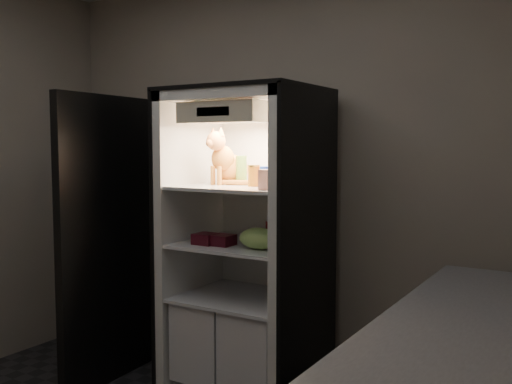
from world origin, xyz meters
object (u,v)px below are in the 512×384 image
cream_carton (266,180)px  berry_box_right (223,240)px  soda_can_b (285,236)px  mayo_tub (262,176)px  grape_bag (259,238)px  pepper_jar (284,169)px  parmesan_shaker (241,170)px  soda_can_c (274,238)px  condiment_jar (255,235)px  soda_can_a (272,231)px  tabby_cat (228,163)px  refrigerator (248,265)px  berry_box_left (206,239)px  salsa_jar (254,176)px

cream_carton → berry_box_right: size_ratio=0.88×
soda_can_b → berry_box_right: (-0.32, -0.20, -0.02)m
mayo_tub → grape_bag: mayo_tub is taller
mayo_tub → pepper_jar: (0.17, -0.04, 0.05)m
berry_box_right → parmesan_shaker: bearing=89.3°
soda_can_b → soda_can_c: soda_can_c is taller
grape_bag → mayo_tub: bearing=116.8°
condiment_jar → grape_bag: bearing=-52.9°
pepper_jar → grape_bag: (-0.06, -0.18, -0.40)m
soda_can_a → pepper_jar: bearing=-22.1°
tabby_cat → berry_box_right: tabby_cat is taller
parmesan_shaker → grape_bag: (0.24, -0.19, -0.38)m
refrigerator → soda_can_b: bearing=1.0°
refrigerator → condiment_jar: refrigerator is taller
refrigerator → berry_box_right: refrigerator is taller
pepper_jar → berry_box_left: 0.63m
soda_can_b → tabby_cat: bearing=179.7°
soda_can_c → berry_box_left: bearing=-166.8°
parmesan_shaker → cream_carton: parmesan_shaker is taller
parmesan_shaker → soda_can_b: 0.50m
tabby_cat → soda_can_a: 0.51m
soda_can_c → parmesan_shaker: bearing=158.0°
parmesan_shaker → pepper_jar: size_ratio=0.84×
parmesan_shaker → grape_bag: 0.49m
refrigerator → grape_bag: size_ratio=7.71×
cream_carton → soda_can_a: bearing=114.4°
soda_can_a → soda_can_b: bearing=-19.5°
parmesan_shaker → soda_can_a: parmesan_shaker is taller
parmesan_shaker → cream_carton: 0.43m
tabby_cat → pepper_jar: 0.40m
tabby_cat → soda_can_b: size_ratio=3.24×
refrigerator → salsa_jar: refrigerator is taller
tabby_cat → condiment_jar: (0.20, 0.00, -0.44)m
refrigerator → mayo_tub: 0.56m
salsa_jar → pepper_jar: bearing=24.5°
soda_can_c → condiment_jar: size_ratio=1.35×
pepper_jar → berry_box_right: (-0.31, -0.19, -0.43)m
berry_box_left → salsa_jar: bearing=28.4°
refrigerator → soda_can_a: bearing=17.5°
parmesan_shaker → salsa_jar: size_ratio=1.41×
mayo_tub → salsa_jar: (0.01, -0.12, 0.01)m
refrigerator → soda_can_c: (0.25, -0.11, 0.21)m
mayo_tub → cream_carton: bearing=-56.0°
parmesan_shaker → cream_carton: (0.34, -0.27, -0.03)m
condiment_jar → berry_box_left: size_ratio=0.70×
mayo_tub → cream_carton: (0.21, -0.31, -0.00)m
tabby_cat → condiment_jar: tabby_cat is taller
soda_can_b → grape_bag: bearing=-110.3°
soda_can_b → refrigerator: bearing=-179.0°
condiment_jar → grape_bag: (0.14, -0.19, 0.02)m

